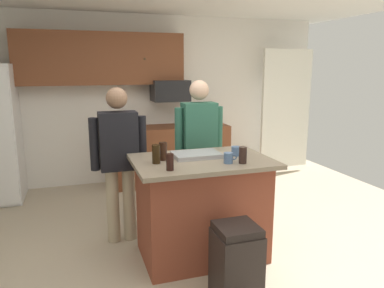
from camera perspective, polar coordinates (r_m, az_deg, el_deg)
floor at (r=3.61m, az=-2.29°, el=-18.15°), size 7.04×7.04×0.00m
back_wall at (r=5.89m, az=-9.85°, el=6.80°), size 6.40×0.10×2.60m
french_door_window_panel at (r=6.44m, az=14.40°, el=5.24°), size 0.90×0.06×2.00m
cabinet_run_upper at (r=5.63m, az=-13.91°, el=12.77°), size 2.40×0.38×0.75m
cabinet_run_lower at (r=5.83m, az=-3.26°, el=-1.56°), size 1.80×0.63×0.90m
microwave_over_range at (r=5.70m, az=-3.43°, el=8.30°), size 0.56×0.40×0.32m
kitchen_island at (r=3.55m, az=1.52°, el=-9.84°), size 1.27×0.88×0.97m
person_guest_by_door at (r=4.19m, az=1.10°, el=0.24°), size 0.57×0.22×1.66m
person_elder_center at (r=3.79m, az=-11.30°, el=-1.76°), size 0.57×0.22×1.61m
mug_ceramic_white at (r=3.55m, az=6.91°, el=-1.10°), size 0.13×0.09×0.09m
mug_blue_stoneware at (r=3.27m, az=5.74°, el=-2.17°), size 0.13×0.08×0.10m
tumbler_amber at (r=3.03m, az=-3.46°, el=-2.83°), size 0.06×0.06×0.14m
glass_dark_ale at (r=3.27m, az=7.92°, el=-1.73°), size 0.07×0.07×0.15m
glass_short_whisky at (r=3.25m, az=-5.61°, el=-1.58°), size 0.07×0.07×0.17m
glass_pilsner at (r=3.36m, az=-4.55°, el=-1.15°), size 0.07×0.07×0.17m
serving_tray at (r=3.48m, az=0.67°, el=-1.70°), size 0.44×0.30×0.04m
trash_bin at (r=3.05m, az=6.89°, el=-17.77°), size 0.34×0.34×0.61m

